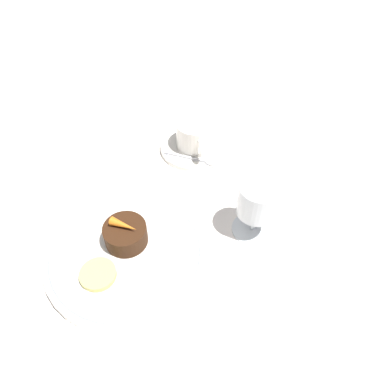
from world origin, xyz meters
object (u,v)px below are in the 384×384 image
Objects in this scene: dinner_plate at (126,254)px; wine_glass at (257,203)px; coffee_cup at (195,134)px; fork at (156,375)px; dessert_cake at (126,234)px.

dinner_plate is 0.23m from wine_glass.
coffee_cup reaches higher than fork.
dessert_cake reaches higher than dinner_plate.
wine_glass is (-0.01, 0.22, 0.06)m from dinner_plate.
dinner_plate is at bearing -172.51° from fork.
dinner_plate reaches higher than fork.
coffee_cup is at bearing -165.93° from wine_glass.
wine_glass reaches higher than fork.
dessert_cake is at bearing 168.63° from dinner_plate.
wine_glass is 0.22m from dessert_cake.
coffee_cup is (-0.24, 0.16, 0.03)m from dinner_plate.
dinner_plate is 2.40× the size of wine_glass.
wine_glass is 0.56× the size of fork.
fork is at bearing -43.30° from wine_glass.
wine_glass is (0.23, 0.06, 0.03)m from coffee_cup.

